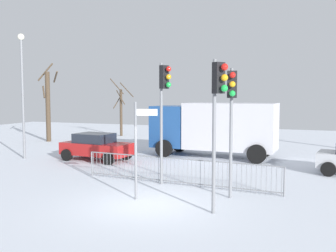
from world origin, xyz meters
TOP-DOWN VIEW (x-y plane):
  - ground_plane at (0.00, 0.00)m, footprint 60.00×60.00m
  - traffic_light_foreground_left at (2.39, 1.58)m, footprint 0.37×0.56m
  - traffic_light_rear_left at (-0.50, 2.70)m, footprint 0.53×0.40m
  - traffic_light_mid_right at (2.35, -0.26)m, footprint 0.50×0.43m
  - direction_sign_post at (-0.56, 0.40)m, footprint 0.77×0.24m
  - pedestrian_guard_railing at (-0.01, 2.86)m, footprint 8.25×0.71m
  - car_red_near at (-6.04, 6.70)m, footprint 3.93×2.20m
  - delivery_truck at (-0.31, 10.10)m, footprint 7.14×2.96m
  - street_lamp at (-10.09, 5.76)m, footprint 0.36×0.36m
  - bare_tree_centre at (-10.63, 18.28)m, footprint 1.73×1.65m
  - bare_tree_right at (-13.98, 12.82)m, footprint 1.80×1.42m

SIDE VIEW (x-z plane):
  - ground_plane at x=0.00m, z-range 0.00..0.00m
  - pedestrian_guard_railing at x=-0.01m, z-range 0.02..1.09m
  - car_red_near at x=-6.04m, z-range 0.03..1.50m
  - delivery_truck at x=-0.31m, z-range 0.19..3.29m
  - direction_sign_post at x=-0.56m, z-range 0.19..3.51m
  - bare_tree_centre at x=-10.63m, z-range -0.17..4.79m
  - bare_tree_right at x=-13.98m, z-range -0.17..5.86m
  - traffic_light_foreground_left at x=2.39m, z-range 1.04..5.48m
  - traffic_light_mid_right at x=2.35m, z-range 1.07..5.65m
  - traffic_light_rear_left at x=-0.50m, z-range 1.11..5.90m
  - street_lamp at x=-10.09m, z-range 0.76..7.65m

